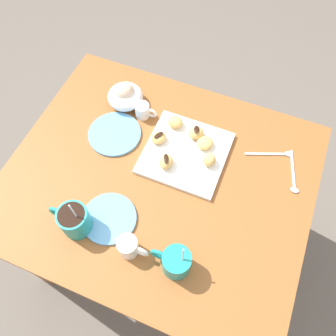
# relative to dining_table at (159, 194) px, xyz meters

# --- Properties ---
(ground_plane) EXTENTS (8.00, 8.00, 0.00)m
(ground_plane) POSITION_rel_dining_table_xyz_m (0.00, 0.00, -0.59)
(ground_plane) COLOR #665B51
(dining_table) EXTENTS (0.99, 0.83, 0.71)m
(dining_table) POSITION_rel_dining_table_xyz_m (0.00, 0.00, 0.00)
(dining_table) COLOR #935628
(dining_table) RESTS_ON ground_plane
(pastry_plate_square) EXTENTS (0.27, 0.27, 0.02)m
(pastry_plate_square) POSITION_rel_dining_table_xyz_m (-0.05, -0.12, 0.14)
(pastry_plate_square) COLOR white
(pastry_plate_square) RESTS_ON dining_table
(coffee_mug_teal_left) EXTENTS (0.12, 0.08, 0.14)m
(coffee_mug_teal_left) POSITION_rel_dining_table_xyz_m (-0.16, 0.24, 0.18)
(coffee_mug_teal_left) COLOR teal
(coffee_mug_teal_left) RESTS_ON dining_table
(coffee_mug_teal_right) EXTENTS (0.13, 0.09, 0.15)m
(coffee_mug_teal_right) POSITION_rel_dining_table_xyz_m (0.16, 0.24, 0.18)
(coffee_mug_teal_right) COLOR teal
(coffee_mug_teal_right) RESTS_ON dining_table
(cream_pitcher_white) EXTENTS (0.10, 0.06, 0.07)m
(cream_pitcher_white) POSITION_rel_dining_table_xyz_m (-0.02, 0.25, 0.17)
(cream_pitcher_white) COLOR white
(cream_pitcher_white) RESTS_ON dining_table
(ice_cream_bowl) EXTENTS (0.13, 0.13, 0.10)m
(ice_cream_bowl) POSITION_rel_dining_table_xyz_m (0.23, -0.24, 0.17)
(ice_cream_bowl) COLOR white
(ice_cream_bowl) RESTS_ON dining_table
(chocolate_sauce_pitcher) EXTENTS (0.09, 0.05, 0.06)m
(chocolate_sauce_pitcher) POSITION_rel_dining_table_xyz_m (0.15, -0.21, 0.16)
(chocolate_sauce_pitcher) COLOR white
(chocolate_sauce_pitcher) RESTS_ON dining_table
(saucer_sky_left) EXTENTS (0.19, 0.19, 0.01)m
(saucer_sky_left) POSITION_rel_dining_table_xyz_m (0.21, -0.10, 0.13)
(saucer_sky_left) COLOR #66A8DB
(saucer_sky_left) RESTS_ON dining_table
(saucer_sky_right) EXTENTS (0.17, 0.17, 0.01)m
(saucer_sky_right) POSITION_rel_dining_table_xyz_m (0.08, 0.19, 0.13)
(saucer_sky_right) COLOR #66A8DB
(saucer_sky_right) RESTS_ON dining_table
(loose_spoon_near_saucer) EXTENTS (0.16, 0.07, 0.01)m
(loose_spoon_near_saucer) POSITION_rel_dining_table_xyz_m (-0.33, -0.23, 0.13)
(loose_spoon_near_saucer) COLOR silver
(loose_spoon_near_saucer) RESTS_ON dining_table
(loose_spoon_by_plate) EXTENTS (0.06, 0.15, 0.01)m
(loose_spoon_by_plate) POSITION_rel_dining_table_xyz_m (-0.41, -0.17, 0.13)
(loose_spoon_by_plate) COLOR silver
(loose_spoon_by_plate) RESTS_ON dining_table
(beignet_0) EXTENTS (0.07, 0.07, 0.03)m
(beignet_0) POSITION_rel_dining_table_xyz_m (0.05, -0.13, 0.16)
(beignet_0) COLOR #E5B260
(beignet_0) RESTS_ON pastry_plate_square
(chocolate_drizzle_0) EXTENTS (0.03, 0.04, 0.00)m
(chocolate_drizzle_0) POSITION_rel_dining_table_xyz_m (0.05, -0.13, 0.18)
(chocolate_drizzle_0) COLOR black
(chocolate_drizzle_0) RESTS_ON beignet_0
(beignet_1) EXTENTS (0.05, 0.06, 0.04)m
(beignet_1) POSITION_rel_dining_table_xyz_m (-0.01, -0.05, 0.16)
(beignet_1) COLOR #E5B260
(beignet_1) RESTS_ON pastry_plate_square
(chocolate_drizzle_1) EXTENTS (0.03, 0.04, 0.00)m
(chocolate_drizzle_1) POSITION_rel_dining_table_xyz_m (-0.01, -0.05, 0.18)
(chocolate_drizzle_1) COLOR black
(chocolate_drizzle_1) RESTS_ON beignet_1
(beignet_2) EXTENTS (0.08, 0.07, 0.03)m
(beignet_2) POSITION_rel_dining_table_xyz_m (-0.10, -0.17, 0.16)
(beignet_2) COLOR #E5B260
(beignet_2) RESTS_ON pastry_plate_square
(beignet_3) EXTENTS (0.07, 0.07, 0.04)m
(beignet_3) POSITION_rel_dining_table_xyz_m (-0.06, -0.19, 0.16)
(beignet_3) COLOR #E5B260
(beignet_3) RESTS_ON pastry_plate_square
(chocolate_drizzle_3) EXTENTS (0.03, 0.04, 0.00)m
(chocolate_drizzle_3) POSITION_rel_dining_table_xyz_m (-0.06, -0.19, 0.18)
(chocolate_drizzle_3) COLOR black
(chocolate_drizzle_3) RESTS_ON beignet_3
(beignet_4) EXTENTS (0.06, 0.06, 0.04)m
(beignet_4) POSITION_rel_dining_table_xyz_m (0.02, -0.21, 0.16)
(beignet_4) COLOR #E5B260
(beignet_4) RESTS_ON pastry_plate_square
(beignet_5) EXTENTS (0.05, 0.05, 0.04)m
(beignet_5) POSITION_rel_dining_table_xyz_m (-0.14, -0.11, 0.16)
(beignet_5) COLOR #E5B260
(beignet_5) RESTS_ON pastry_plate_square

